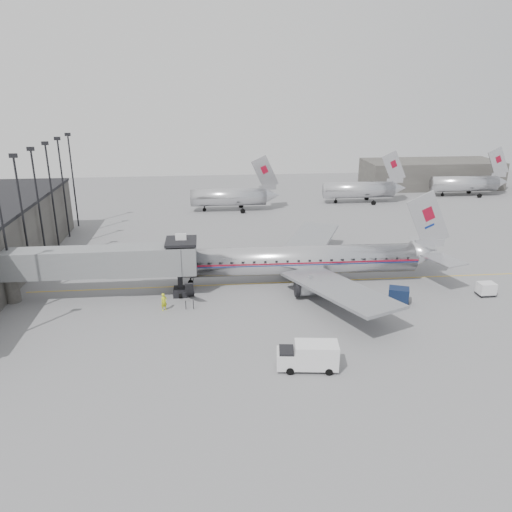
{
  "coord_description": "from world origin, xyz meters",
  "views": [
    {
      "loc": [
        -6.03,
        -48.96,
        22.82
      ],
      "look_at": [
        -0.39,
        6.83,
        3.2
      ],
      "focal_mm": 35.0,
      "sensor_mm": 36.0,
      "label": 1
    }
  ],
  "objects_px": {
    "service_van": "(308,356)",
    "ramp_worker": "(164,302)",
    "baggage_cart_navy": "(399,295)",
    "baggage_cart_white": "(486,289)",
    "airliner": "(305,260)"
  },
  "relations": [
    {
      "from": "service_van",
      "to": "baggage_cart_white",
      "type": "xyz_separation_m",
      "value": [
        23.02,
        13.07,
        -0.46
      ]
    },
    {
      "from": "airliner",
      "to": "ramp_worker",
      "type": "height_order",
      "value": "airliner"
    },
    {
      "from": "airliner",
      "to": "baggage_cart_navy",
      "type": "bearing_deg",
      "value": -37.12
    },
    {
      "from": "baggage_cart_white",
      "to": "ramp_worker",
      "type": "distance_m",
      "value": 35.86
    },
    {
      "from": "service_van",
      "to": "baggage_cart_white",
      "type": "distance_m",
      "value": 26.48
    },
    {
      "from": "service_van",
      "to": "ramp_worker",
      "type": "xyz_separation_m",
      "value": [
        -12.83,
        12.76,
        -0.3
      ]
    },
    {
      "from": "airliner",
      "to": "baggage_cart_navy",
      "type": "relative_size",
      "value": 12.92
    },
    {
      "from": "baggage_cart_navy",
      "to": "baggage_cart_white",
      "type": "bearing_deg",
      "value": 26.75
    },
    {
      "from": "baggage_cart_navy",
      "to": "ramp_worker",
      "type": "bearing_deg",
      "value": -160.32
    },
    {
      "from": "airliner",
      "to": "service_van",
      "type": "distance_m",
      "value": 19.5
    },
    {
      "from": "airliner",
      "to": "baggage_cart_white",
      "type": "relative_size",
      "value": 17.82
    },
    {
      "from": "baggage_cart_navy",
      "to": "ramp_worker",
      "type": "relative_size",
      "value": 1.41
    },
    {
      "from": "ramp_worker",
      "to": "baggage_cart_white",
      "type": "bearing_deg",
      "value": -32.73
    },
    {
      "from": "airliner",
      "to": "ramp_worker",
      "type": "relative_size",
      "value": 18.19
    },
    {
      "from": "airliner",
      "to": "service_van",
      "type": "relative_size",
      "value": 6.57
    }
  ]
}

